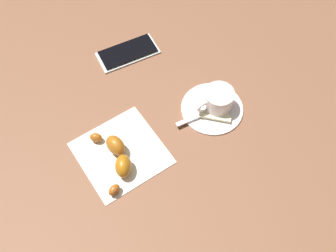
{
  "coord_description": "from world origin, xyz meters",
  "views": [
    {
      "loc": [
        -0.27,
        -0.34,
        0.72
      ],
      "look_at": [
        -0.01,
        -0.01,
        0.02
      ],
      "focal_mm": 43.39,
      "sensor_mm": 36.0,
      "label": 1
    }
  ],
  "objects": [
    {
      "name": "ground_plane",
      "position": [
        0.0,
        0.0,
        0.0
      ],
      "size": [
        1.8,
        1.8,
        0.0
      ],
      "primitive_type": "plane",
      "color": "brown"
    },
    {
      "name": "saucer",
      "position": [
        0.1,
        -0.03,
        0.0
      ],
      "size": [
        0.13,
        0.13,
        0.01
      ],
      "primitive_type": "cylinder",
      "color": "white",
      "rests_on": "ground"
    },
    {
      "name": "espresso_cup",
      "position": [
        0.11,
        -0.03,
        0.03
      ],
      "size": [
        0.08,
        0.06,
        0.05
      ],
      "color": "white",
      "rests_on": "saucer"
    },
    {
      "name": "teaspoon",
      "position": [
        0.09,
        -0.03,
        0.01
      ],
      "size": [
        0.12,
        0.04,
        0.01
      ],
      "color": "silver",
      "rests_on": "saucer"
    },
    {
      "name": "sugar_packet",
      "position": [
        0.09,
        -0.05,
        0.01
      ],
      "size": [
        0.06,
        0.06,
        0.01
      ],
      "primitive_type": "cube",
      "rotation": [
        0.0,
        0.0,
        11.66
      ],
      "color": "beige",
      "rests_on": "saucer"
    },
    {
      "name": "napkin",
      "position": [
        -0.11,
        0.01,
        0.0
      ],
      "size": [
        0.17,
        0.17,
        0.0
      ],
      "primitive_type": "cube",
      "rotation": [
        0.0,
        0.0,
        -0.09
      ],
      "color": "silver",
      "rests_on": "ground"
    },
    {
      "name": "croissant",
      "position": [
        -0.13,
        -0.0,
        0.02
      ],
      "size": [
        0.08,
        0.14,
        0.04
      ],
      "color": "#974F1C",
      "rests_on": "napkin"
    },
    {
      "name": "cell_phone",
      "position": [
        0.05,
        0.21,
        0.0
      ],
      "size": [
        0.15,
        0.09,
        0.01
      ],
      "color": "#B4BBB9",
      "rests_on": "ground"
    }
  ]
}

